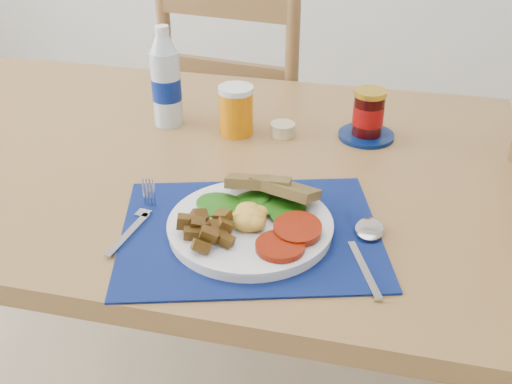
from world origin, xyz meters
TOP-DOWN VIEW (x-y plane):
  - table at (0.00, 0.20)m, footprint 1.40×0.90m
  - chair_far at (-0.01, 0.83)m, footprint 0.49×0.47m
  - placemat at (0.22, -0.04)m, footprint 0.49×0.43m
  - breakfast_plate at (0.22, -0.05)m, footprint 0.26×0.26m
  - fork at (0.04, -0.06)m, footprint 0.03×0.18m
  - spoon at (0.41, -0.03)m, footprint 0.06×0.20m
  - water_bottle at (-0.05, 0.33)m, footprint 0.06×0.06m
  - juice_glass at (0.11, 0.31)m, footprint 0.07×0.07m
  - ramekin at (0.20, 0.33)m, footprint 0.05×0.05m
  - jam_on_saucer at (0.38, 0.36)m, footprint 0.12×0.12m

SIDE VIEW (x-z plane):
  - chair_far at x=-0.01m, z-range 0.00..1.17m
  - table at x=0.00m, z-range 0.29..1.04m
  - placemat at x=0.22m, z-range 0.75..0.75m
  - fork at x=0.04m, z-range 0.75..0.76m
  - spoon at x=0.41m, z-range 0.75..0.76m
  - ramekin at x=0.20m, z-range 0.75..0.78m
  - breakfast_plate at x=0.22m, z-range 0.74..0.80m
  - jam_on_saucer at x=0.38m, z-range 0.74..0.85m
  - juice_glass at x=0.11m, z-range 0.75..0.85m
  - water_bottle at x=-0.05m, z-range 0.74..0.95m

